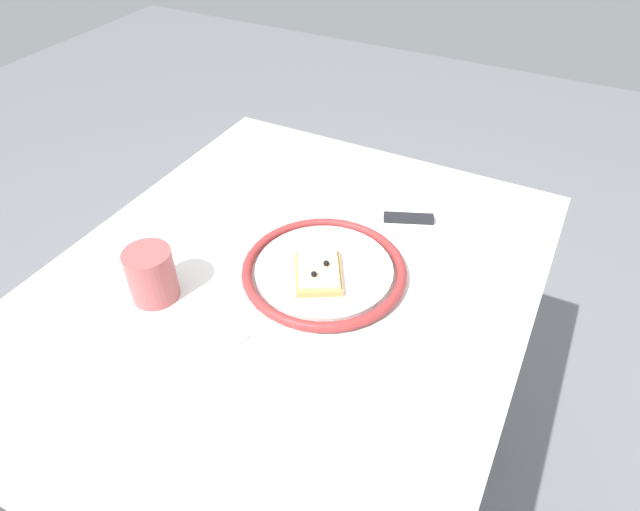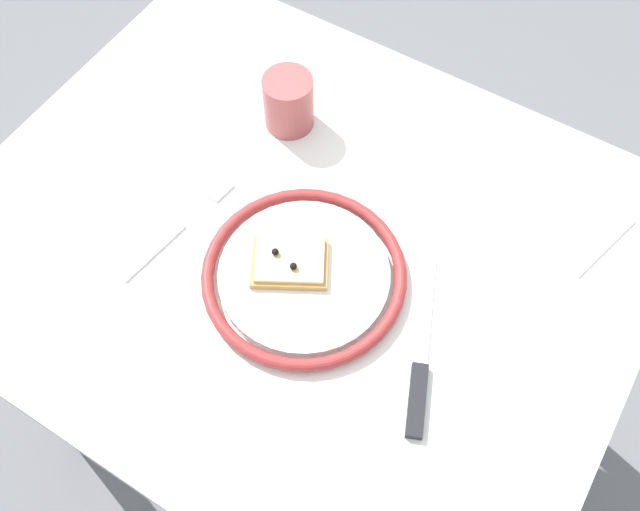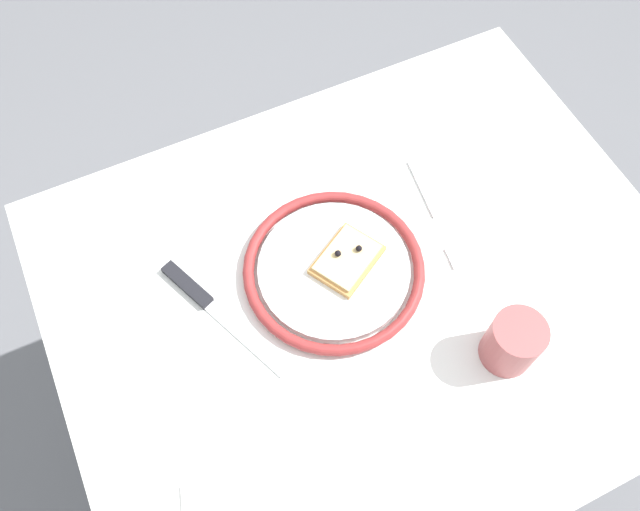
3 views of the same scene
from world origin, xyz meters
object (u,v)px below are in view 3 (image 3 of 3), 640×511
(plate, at_px, (334,269))
(cup, at_px, (513,342))
(dining_table, at_px, (369,316))
(fork, at_px, (435,213))
(knife, at_px, (203,299))
(pizza_slice_near, at_px, (347,259))

(plate, bearing_deg, cup, 126.96)
(dining_table, height_order, fork, fork)
(dining_table, xyz_separation_m, plate, (0.04, -0.05, 0.11))
(plate, relative_size, knife, 1.16)
(knife, relative_size, fork, 1.14)
(dining_table, bearing_deg, cup, 126.05)
(cup, bearing_deg, dining_table, -53.95)
(plate, height_order, cup, cup)
(pizza_slice_near, bearing_deg, fork, -171.90)
(dining_table, distance_m, fork, 0.19)
(dining_table, bearing_deg, fork, -153.26)
(plate, height_order, fork, plate)
(fork, bearing_deg, pizza_slice_near, 8.10)
(pizza_slice_near, distance_m, knife, 0.21)
(knife, bearing_deg, cup, 144.13)
(pizza_slice_near, relative_size, cup, 1.41)
(plate, relative_size, pizza_slice_near, 2.20)
(fork, bearing_deg, dining_table, 26.74)
(dining_table, relative_size, cup, 10.59)
(pizza_slice_near, xyz_separation_m, fork, (-0.16, -0.02, -0.02))
(knife, bearing_deg, fork, 177.52)
(dining_table, height_order, cup, cup)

